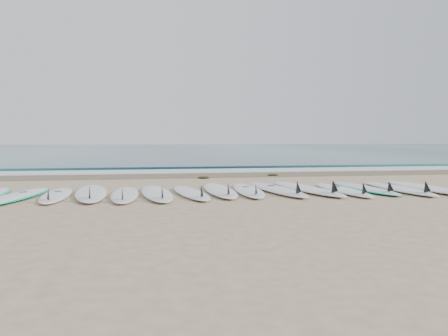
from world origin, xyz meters
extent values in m
plane|color=tan|center=(0.00, 0.00, 0.00)|extent=(120.00, 120.00, 0.00)
cube|color=#1A4E55|center=(0.00, 32.50, 0.01)|extent=(120.00, 55.00, 0.03)
cube|color=brown|center=(0.00, 4.10, 0.01)|extent=(120.00, 1.80, 0.01)
cube|color=silver|center=(0.00, 5.50, 0.02)|extent=(120.00, 1.40, 0.04)
cube|color=#1A4E55|center=(0.00, 7.00, 0.05)|extent=(120.00, 1.00, 0.10)
ellipsoid|color=white|center=(-3.72, -0.11, 0.04)|extent=(0.90, 2.56, 0.08)
ellipsoid|color=#02BC82|center=(-3.72, -0.11, 0.04)|extent=(0.99, 2.59, 0.06)
cylinder|color=navy|center=(-3.68, 0.13, 0.08)|extent=(0.17, 0.17, 0.01)
ellipsoid|color=white|center=(-3.05, -0.05, 0.04)|extent=(0.62, 2.34, 0.07)
cone|color=black|center=(-3.00, -0.90, 0.18)|extent=(0.21, 0.26, 0.25)
cylinder|color=navy|center=(-3.07, 0.17, 0.08)|extent=(0.14, 0.14, 0.01)
ellipsoid|color=white|center=(-2.46, 0.13, 0.05)|extent=(0.88, 2.83, 0.09)
cone|color=black|center=(-2.34, -0.89, 0.21)|extent=(0.27, 0.32, 0.30)
ellipsoid|color=white|center=(-1.81, -0.18, 0.04)|extent=(0.54, 2.42, 0.08)
cone|color=black|center=(-1.79, -1.06, 0.18)|extent=(0.21, 0.26, 0.26)
ellipsoid|color=white|center=(-1.23, -0.10, 0.04)|extent=(0.78, 2.64, 0.08)
cone|color=black|center=(-1.14, -1.05, 0.20)|extent=(0.24, 0.30, 0.28)
ellipsoid|color=white|center=(-0.58, -0.13, 0.04)|extent=(0.81, 2.39, 0.08)
cone|color=black|center=(-0.46, -0.98, 0.18)|extent=(0.23, 0.28, 0.25)
ellipsoid|color=white|center=(0.03, 0.14, 0.05)|extent=(0.57, 2.61, 0.08)
cone|color=black|center=(0.04, -0.81, 0.20)|extent=(0.22, 0.28, 0.28)
ellipsoid|color=white|center=(0.60, 0.07, 0.04)|extent=(0.67, 2.50, 0.08)
cone|color=black|center=(0.54, -0.83, 0.19)|extent=(0.23, 0.28, 0.26)
cylinder|color=navy|center=(0.62, 0.31, 0.08)|extent=(0.15, 0.15, 0.01)
ellipsoid|color=silver|center=(1.19, 0.11, 0.05)|extent=(0.89, 2.77, 0.09)
cone|color=black|center=(1.31, -0.88, 0.21)|extent=(0.26, 0.32, 0.29)
cylinder|color=navy|center=(1.16, 0.37, 0.09)|extent=(0.17, 0.17, 0.01)
ellipsoid|color=white|center=(1.83, 0.10, 0.05)|extent=(1.03, 2.85, 0.09)
cone|color=black|center=(1.99, -0.91, 0.21)|extent=(0.28, 0.33, 0.30)
ellipsoid|color=white|center=(2.49, -0.17, 0.04)|extent=(0.55, 2.43, 0.08)
cone|color=black|center=(2.51, -1.06, 0.18)|extent=(0.21, 0.26, 0.26)
cylinder|color=navy|center=(2.49, 0.06, 0.08)|extent=(0.14, 0.14, 0.01)
ellipsoid|color=silver|center=(3.08, 0.03, 0.04)|extent=(0.68, 2.46, 0.08)
ellipsoid|color=#02BC82|center=(3.08, 0.03, 0.04)|extent=(0.76, 2.48, 0.06)
cone|color=black|center=(3.14, -0.86, 0.18)|extent=(0.22, 0.27, 0.26)
ellipsoid|color=white|center=(3.73, -0.17, 0.04)|extent=(0.55, 2.56, 0.08)
cone|color=black|center=(3.74, -1.10, 0.19)|extent=(0.22, 0.27, 0.27)
ellipsoid|color=white|center=(4.35, -0.16, 0.05)|extent=(0.67, 2.86, 0.09)
ellipsoid|color=black|center=(0.06, 3.12, 0.03)|extent=(0.31, 0.24, 0.06)
ellipsoid|color=black|center=(2.11, 3.58, 0.03)|extent=(0.32, 0.25, 0.06)
camera|label=1|loc=(-1.30, -8.45, 1.10)|focal=35.00mm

